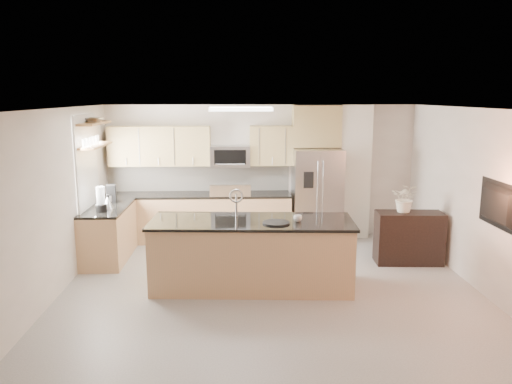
{
  "coord_description": "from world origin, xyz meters",
  "views": [
    {
      "loc": [
        -0.47,
        -6.48,
        2.77
      ],
      "look_at": [
        -0.17,
        1.3,
        1.26
      ],
      "focal_mm": 35.0,
      "sensor_mm": 36.0,
      "label": 1
    }
  ],
  "objects_px": {
    "microwave": "(230,156)",
    "cup": "(298,218)",
    "refrigerator": "(317,195)",
    "blender": "(101,201)",
    "bowl": "(93,119)",
    "flower_vase": "(406,191)",
    "television": "(494,206)",
    "range": "(231,216)",
    "credenza": "(409,238)",
    "kettle": "(108,202)",
    "platter": "(276,223)",
    "island": "(252,254)",
    "coffee_maker": "(111,194)"
  },
  "relations": [
    {
      "from": "microwave",
      "to": "kettle",
      "type": "relative_size",
      "value": 3.16
    },
    {
      "from": "kettle",
      "to": "bowl",
      "type": "height_order",
      "value": "bowl"
    },
    {
      "from": "microwave",
      "to": "coffee_maker",
      "type": "xyz_separation_m",
      "value": [
        -2.09,
        -0.81,
        -0.56
      ]
    },
    {
      "from": "cup",
      "to": "flower_vase",
      "type": "distance_m",
      "value": 2.21
    },
    {
      "from": "range",
      "to": "platter",
      "type": "xyz_separation_m",
      "value": [
        0.67,
        -2.63,
        0.55
      ]
    },
    {
      "from": "kettle",
      "to": "coffee_maker",
      "type": "distance_m",
      "value": 0.53
    },
    {
      "from": "microwave",
      "to": "refrigerator",
      "type": "relative_size",
      "value": 0.43
    },
    {
      "from": "microwave",
      "to": "television",
      "type": "relative_size",
      "value": 0.71
    },
    {
      "from": "range",
      "to": "cup",
      "type": "xyz_separation_m",
      "value": [
        0.99,
        -2.54,
        0.58
      ]
    },
    {
      "from": "refrigerator",
      "to": "platter",
      "type": "distance_m",
      "value": 2.77
    },
    {
      "from": "microwave",
      "to": "cup",
      "type": "distance_m",
      "value": 2.9
    },
    {
      "from": "microwave",
      "to": "island",
      "type": "distance_m",
      "value": 2.81
    },
    {
      "from": "television",
      "to": "bowl",
      "type": "bearing_deg",
      "value": 69.34
    },
    {
      "from": "coffee_maker",
      "to": "credenza",
      "type": "bearing_deg",
      "value": -8.79
    },
    {
      "from": "microwave",
      "to": "flower_vase",
      "type": "distance_m",
      "value": 3.33
    },
    {
      "from": "flower_vase",
      "to": "television",
      "type": "height_order",
      "value": "television"
    },
    {
      "from": "range",
      "to": "kettle",
      "type": "bearing_deg",
      "value": -149.17
    },
    {
      "from": "island",
      "to": "coffee_maker",
      "type": "relative_size",
      "value": 9.73
    },
    {
      "from": "bowl",
      "to": "television",
      "type": "bearing_deg",
      "value": -20.66
    },
    {
      "from": "flower_vase",
      "to": "television",
      "type": "xyz_separation_m",
      "value": [
        0.61,
        -1.67,
        0.12
      ]
    },
    {
      "from": "range",
      "to": "island",
      "type": "height_order",
      "value": "island"
    },
    {
      "from": "island",
      "to": "microwave",
      "type": "bearing_deg",
      "value": 100.66
    },
    {
      "from": "blender",
      "to": "flower_vase",
      "type": "xyz_separation_m",
      "value": [
        4.98,
        -0.02,
        0.13
      ]
    },
    {
      "from": "cup",
      "to": "bowl",
      "type": "bearing_deg",
      "value": 153.81
    },
    {
      "from": "credenza",
      "to": "island",
      "type": "bearing_deg",
      "value": -156.85
    },
    {
      "from": "bowl",
      "to": "refrigerator",
      "type": "bearing_deg",
      "value": 13.0
    },
    {
      "from": "range",
      "to": "coffee_maker",
      "type": "bearing_deg",
      "value": -161.95
    },
    {
      "from": "refrigerator",
      "to": "cup",
      "type": "height_order",
      "value": "refrigerator"
    },
    {
      "from": "island",
      "to": "platter",
      "type": "bearing_deg",
      "value": -27.18
    },
    {
      "from": "kettle",
      "to": "flower_vase",
      "type": "height_order",
      "value": "flower_vase"
    },
    {
      "from": "range",
      "to": "kettle",
      "type": "distance_m",
      "value": 2.42
    },
    {
      "from": "range",
      "to": "television",
      "type": "relative_size",
      "value": 1.06
    },
    {
      "from": "platter",
      "to": "blender",
      "type": "height_order",
      "value": "blender"
    },
    {
      "from": "cup",
      "to": "bowl",
      "type": "xyz_separation_m",
      "value": [
        -3.24,
        1.59,
        1.33
      ]
    },
    {
      "from": "credenza",
      "to": "flower_vase",
      "type": "height_order",
      "value": "flower_vase"
    },
    {
      "from": "refrigerator",
      "to": "blender",
      "type": "bearing_deg",
      "value": -159.63
    },
    {
      "from": "blender",
      "to": "flower_vase",
      "type": "bearing_deg",
      "value": -0.2
    },
    {
      "from": "platter",
      "to": "television",
      "type": "bearing_deg",
      "value": -9.75
    },
    {
      "from": "bowl",
      "to": "cup",
      "type": "bearing_deg",
      "value": -26.19
    },
    {
      "from": "television",
      "to": "refrigerator",
      "type": "bearing_deg",
      "value": 31.04
    },
    {
      "from": "bowl",
      "to": "credenza",
      "type": "bearing_deg",
      "value": -5.68
    },
    {
      "from": "island",
      "to": "blender",
      "type": "distance_m",
      "value": 2.68
    },
    {
      "from": "refrigerator",
      "to": "microwave",
      "type": "bearing_deg",
      "value": 174.14
    },
    {
      "from": "microwave",
      "to": "cup",
      "type": "xyz_separation_m",
      "value": [
        0.99,
        -2.66,
        -0.57
      ]
    },
    {
      "from": "microwave",
      "to": "bowl",
      "type": "distance_m",
      "value": 2.61
    },
    {
      "from": "blender",
      "to": "coffee_maker",
      "type": "xyz_separation_m",
      "value": [
        -0.02,
        0.75,
        -0.03
      ]
    },
    {
      "from": "kettle",
      "to": "flower_vase",
      "type": "relative_size",
      "value": 0.33
    },
    {
      "from": "kettle",
      "to": "microwave",
      "type": "bearing_deg",
      "value": 33.35
    },
    {
      "from": "microwave",
      "to": "platter",
      "type": "bearing_deg",
      "value": -76.27
    },
    {
      "from": "range",
      "to": "credenza",
      "type": "xyz_separation_m",
      "value": [
        2.99,
        -1.47,
        -0.04
      ]
    }
  ]
}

